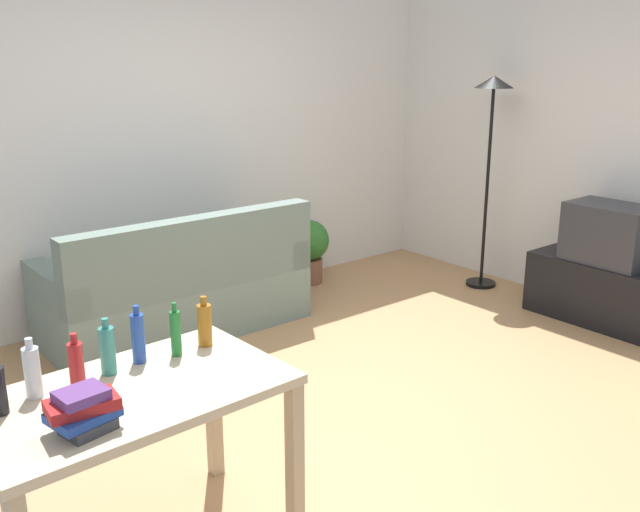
# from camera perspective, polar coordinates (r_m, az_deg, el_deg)

# --- Properties ---
(ground_plane) EXTENTS (5.20, 4.40, 0.02)m
(ground_plane) POSITION_cam_1_polar(r_m,az_deg,el_deg) (4.42, 3.15, -11.16)
(ground_plane) COLOR tan
(wall_rear) EXTENTS (5.20, 0.10, 2.70)m
(wall_rear) POSITION_cam_1_polar(r_m,az_deg,el_deg) (5.78, -11.66, 9.24)
(wall_rear) COLOR silver
(wall_rear) RESTS_ON ground_plane
(wall_right) EXTENTS (0.10, 4.40, 2.70)m
(wall_right) POSITION_cam_1_polar(r_m,az_deg,el_deg) (6.04, 22.17, 8.68)
(wall_right) COLOR silver
(wall_right) RESTS_ON ground_plane
(couch) EXTENTS (1.89, 0.84, 0.92)m
(couch) POSITION_cam_1_polar(r_m,az_deg,el_deg) (5.32, -11.20, -2.89)
(couch) COLOR slate
(couch) RESTS_ON ground_plane
(tv_stand) EXTENTS (0.44, 1.10, 0.48)m
(tv_stand) POSITION_cam_1_polar(r_m,az_deg,el_deg) (5.84, 21.65, -2.70)
(tv_stand) COLOR black
(tv_stand) RESTS_ON ground_plane
(tv) EXTENTS (0.41, 0.60, 0.44)m
(tv) POSITION_cam_1_polar(r_m,az_deg,el_deg) (5.72, 22.14, 1.67)
(tv) COLOR #2D2D33
(tv) RESTS_ON tv_stand
(torchiere_lamp) EXTENTS (0.32, 0.32, 1.81)m
(torchiere_lamp) POSITION_cam_1_polar(r_m,az_deg,el_deg) (6.21, 13.53, 10.19)
(torchiere_lamp) COLOR black
(torchiere_lamp) RESTS_ON ground_plane
(desk) EXTENTS (1.23, 0.74, 0.76)m
(desk) POSITION_cam_1_polar(r_m,az_deg,el_deg) (2.94, -14.72, -12.17)
(desk) COLOR #C6B28E
(desk) RESTS_ON ground_plane
(potted_plant) EXTENTS (0.36, 0.36, 0.57)m
(potted_plant) POSITION_cam_1_polar(r_m,az_deg,el_deg) (6.33, -0.89, 0.74)
(potted_plant) COLOR brown
(potted_plant) RESTS_ON ground_plane
(bottle_clear) EXTENTS (0.06, 0.06, 0.24)m
(bottle_clear) POSITION_cam_1_polar(r_m,az_deg,el_deg) (2.91, -22.00, -8.56)
(bottle_clear) COLOR silver
(bottle_clear) RESTS_ON desk
(bottle_red) EXTENTS (0.06, 0.06, 0.24)m
(bottle_red) POSITION_cam_1_polar(r_m,az_deg,el_deg) (2.88, -18.87, -8.43)
(bottle_red) COLOR #AD2323
(bottle_red) RESTS_ON desk
(bottle_tall) EXTENTS (0.06, 0.06, 0.24)m
(bottle_tall) POSITION_cam_1_polar(r_m,az_deg,el_deg) (3.01, -16.62, -7.20)
(bottle_tall) COLOR teal
(bottle_tall) RESTS_ON desk
(bottle_blue) EXTENTS (0.06, 0.06, 0.25)m
(bottle_blue) POSITION_cam_1_polar(r_m,az_deg,el_deg) (3.08, -14.33, -6.33)
(bottle_blue) COLOR #2347A3
(bottle_blue) RESTS_ON desk
(bottle_green) EXTENTS (0.05, 0.05, 0.24)m
(bottle_green) POSITION_cam_1_polar(r_m,az_deg,el_deg) (3.11, -11.46, -6.02)
(bottle_green) COLOR #1E722D
(bottle_green) RESTS_ON desk
(bottle_amber) EXTENTS (0.06, 0.06, 0.23)m
(bottle_amber) POSITION_cam_1_polar(r_m,az_deg,el_deg) (3.19, -9.21, -5.41)
(bottle_amber) COLOR #9E6019
(bottle_amber) RESTS_ON desk
(book_stack) EXTENTS (0.25, 0.20, 0.15)m
(book_stack) POSITION_cam_1_polar(r_m,az_deg,el_deg) (2.63, -18.38, -11.61)
(book_stack) COLOR #333338
(book_stack) RESTS_ON desk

